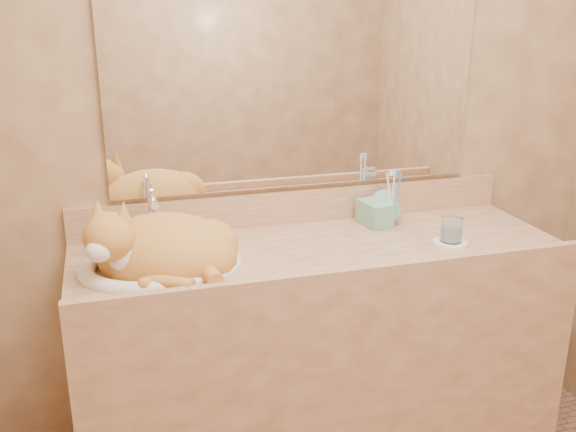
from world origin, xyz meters
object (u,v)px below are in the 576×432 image
object	(u,v)px
vanity_counter	(319,361)
cat	(159,246)
soap_dispenser	(386,204)
water_glass	(452,229)
toothbrush_cup	(393,213)
sink_basin	(160,244)

from	to	relation	value
vanity_counter	cat	size ratio (longest dim) A/B	3.68
soap_dispenser	water_glass	world-z (taller)	soap_dispenser
vanity_counter	cat	bearing A→B (deg)	-175.70
water_glass	toothbrush_cup	bearing A→B (deg)	119.22
soap_dispenser	water_glass	xyz separation A→B (m)	(0.15, -0.19, -0.04)
vanity_counter	soap_dispenser	size ratio (longest dim) A/B	8.33
cat	water_glass	distance (m)	0.95
sink_basin	toothbrush_cup	size ratio (longest dim) A/B	4.24
sink_basin	soap_dispenser	size ratio (longest dim) A/B	2.50
sink_basin	soap_dispenser	world-z (taller)	soap_dispenser
water_glass	vanity_counter	bearing A→B (deg)	167.50
toothbrush_cup	water_glass	world-z (taller)	toothbrush_cup
cat	toothbrush_cup	xyz separation A→B (m)	(0.83, 0.15, -0.02)
vanity_counter	sink_basin	world-z (taller)	sink_basin
soap_dispenser	sink_basin	bearing A→B (deg)	177.71
vanity_counter	soap_dispenser	bearing A→B (deg)	19.68
soap_dispenser	water_glass	distance (m)	0.25
vanity_counter	cat	xyz separation A→B (m)	(-0.52, -0.04, 0.50)
vanity_counter	toothbrush_cup	distance (m)	0.58
cat	toothbrush_cup	bearing A→B (deg)	34.74
sink_basin	toothbrush_cup	xyz separation A→B (m)	(0.83, 0.13, -0.02)
toothbrush_cup	cat	bearing A→B (deg)	-169.59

